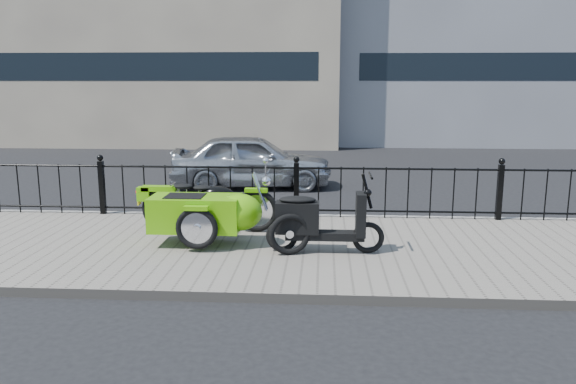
# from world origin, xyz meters

# --- Properties ---
(ground) EXTENTS (120.00, 120.00, 0.00)m
(ground) POSITION_xyz_m (0.00, 0.00, 0.00)
(ground) COLOR black
(ground) RESTS_ON ground
(sidewalk) EXTENTS (30.00, 3.80, 0.12)m
(sidewalk) POSITION_xyz_m (0.00, -0.50, 0.06)
(sidewalk) COLOR slate
(sidewalk) RESTS_ON ground
(curb) EXTENTS (30.00, 0.10, 0.12)m
(curb) POSITION_xyz_m (0.00, 1.44, 0.06)
(curb) COLOR gray
(curb) RESTS_ON ground
(iron_fence) EXTENTS (14.11, 0.11, 1.08)m
(iron_fence) POSITION_xyz_m (0.00, 1.30, 0.59)
(iron_fence) COLOR black
(iron_fence) RESTS_ON sidewalk
(motorcycle_sidecar) EXTENTS (2.28, 1.48, 0.98)m
(motorcycle_sidecar) POSITION_xyz_m (-1.20, -0.38, 0.59)
(motorcycle_sidecar) COLOR black
(motorcycle_sidecar) RESTS_ON sidewalk
(scooter) EXTENTS (1.65, 0.48, 1.12)m
(scooter) POSITION_xyz_m (0.39, -0.78, 0.56)
(scooter) COLOR black
(scooter) RESTS_ON sidewalk
(spare_tire) EXTENTS (0.59, 0.23, 0.58)m
(spare_tire) POSITION_xyz_m (0.02, -0.94, 0.41)
(spare_tire) COLOR black
(spare_tire) RESTS_ON sidewalk
(sedan_car) EXTENTS (3.87, 1.85, 1.28)m
(sedan_car) POSITION_xyz_m (-1.23, 4.67, 0.64)
(sedan_car) COLOR #A7A9AE
(sedan_car) RESTS_ON ground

